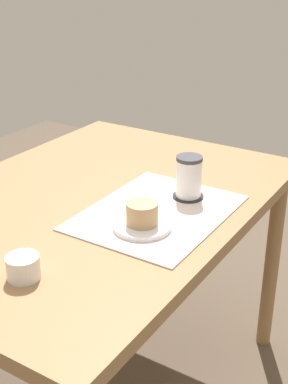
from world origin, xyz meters
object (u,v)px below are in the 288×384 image
object	(u,v)px
pastry_plate	(142,226)
pastry	(142,213)
coffee_mug	(189,176)
sugar_bowl	(23,267)
dining_table	(94,222)

from	to	relation	value
pastry_plate	pastry	bearing A→B (deg)	0.00
pastry_plate	pastry	world-z (taller)	pastry
coffee_mug	sugar_bowl	world-z (taller)	coffee_mug
pastry_plate	sugar_bowl	world-z (taller)	sugar_bowl
coffee_mug	pastry	bearing A→B (deg)	176.98
pastry_plate	coffee_mug	bearing A→B (deg)	-3.02
dining_table	pastry	xyz separation A→B (m)	(-0.08, -0.21, 0.12)
pastry_plate	coffee_mug	distance (m)	0.22
dining_table	pastry_plate	world-z (taller)	pastry_plate
dining_table	pastry_plate	size ratio (longest dim) A/B	8.08
pastry	sugar_bowl	world-z (taller)	pastry
pastry	dining_table	bearing A→B (deg)	68.41
pastry_plate	pastry	distance (m)	0.03
pastry	coffee_mug	distance (m)	0.22
pastry_plate	pastry	size ratio (longest dim) A/B	1.87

